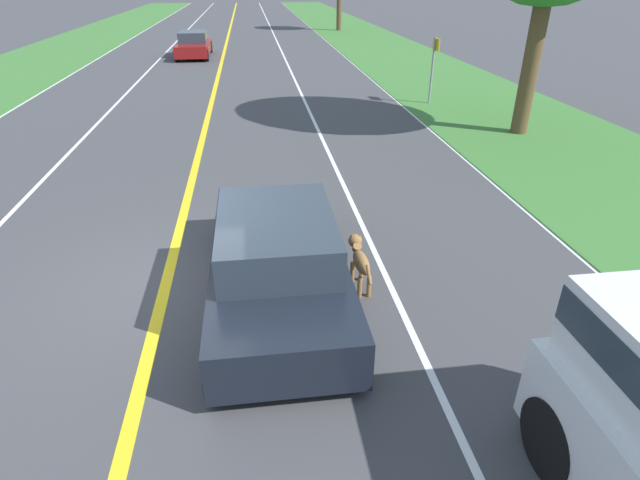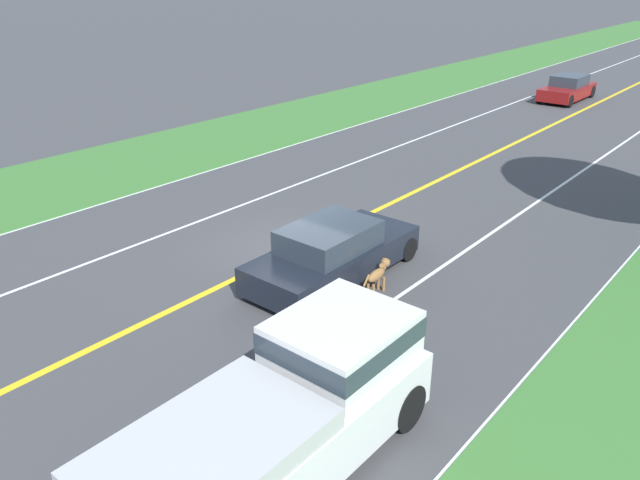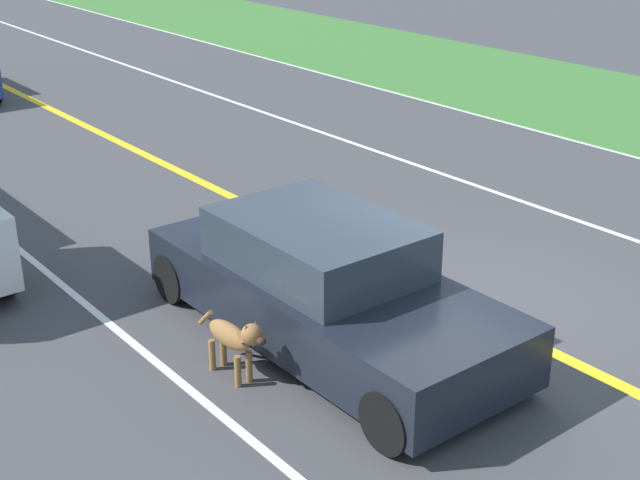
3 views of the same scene
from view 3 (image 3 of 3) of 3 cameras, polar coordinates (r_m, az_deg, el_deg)
ground_plane at (r=10.83m, az=9.34°, el=-4.48°), size 400.00×400.00×0.00m
centre_divider_line at (r=10.83m, az=9.34°, el=-4.47°), size 0.18×160.00×0.01m
lane_dash_same_dir at (r=8.86m, az=-6.53°, el=-10.94°), size 0.10×160.00×0.01m
lane_dash_oncoming at (r=13.43m, az=19.54°, el=-0.02°), size 0.10×160.00×0.01m
ego_car at (r=9.80m, az=0.31°, el=-2.99°), size 1.90×4.66×1.40m
dog at (r=9.15m, az=-5.49°, el=-6.25°), size 0.26×1.13×0.77m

